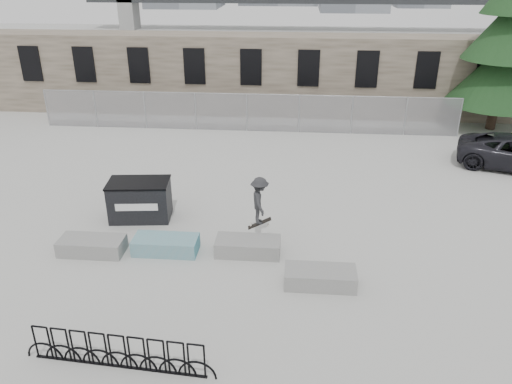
# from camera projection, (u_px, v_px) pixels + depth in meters

# --- Properties ---
(ground) EXTENTS (120.00, 120.00, 0.00)m
(ground) POSITION_uv_depth(u_px,v_px,m) (206.00, 255.00, 15.51)
(ground) COLOR #B5B5B0
(ground) RESTS_ON ground
(stone_wall) EXTENTS (36.00, 2.58, 4.50)m
(stone_wall) POSITION_uv_depth(u_px,v_px,m) (253.00, 74.00, 29.23)
(stone_wall) COLOR brown
(stone_wall) RESTS_ON ground
(chainlink_fence) EXTENTS (22.06, 0.06, 2.02)m
(chainlink_fence) POSITION_uv_depth(u_px,v_px,m) (247.00, 112.00, 26.36)
(chainlink_fence) COLOR gray
(chainlink_fence) RESTS_ON ground
(planter_far_left) EXTENTS (2.00, 0.90, 0.49)m
(planter_far_left) POSITION_uv_depth(u_px,v_px,m) (92.00, 245.00, 15.51)
(planter_far_left) COLOR gray
(planter_far_left) RESTS_ON ground
(planter_center_left) EXTENTS (2.00, 0.90, 0.49)m
(planter_center_left) POSITION_uv_depth(u_px,v_px,m) (166.00, 244.00, 15.57)
(planter_center_left) COLOR teal
(planter_center_left) RESTS_ON ground
(planter_center_right) EXTENTS (2.00, 0.90, 0.49)m
(planter_center_right) POSITION_uv_depth(u_px,v_px,m) (248.00, 246.00, 15.48)
(planter_center_right) COLOR gray
(planter_center_right) RESTS_ON ground
(planter_offset) EXTENTS (2.00, 0.90, 0.49)m
(planter_offset) POSITION_uv_depth(u_px,v_px,m) (320.00, 277.00, 13.97)
(planter_offset) COLOR gray
(planter_offset) RESTS_ON ground
(dumpster) EXTENTS (2.23, 1.51, 1.39)m
(dumpster) POSITION_uv_depth(u_px,v_px,m) (140.00, 200.00, 17.46)
(dumpster) COLOR black
(dumpster) RESTS_ON ground
(bike_rack) EXTENTS (4.48, 0.39, 0.90)m
(bike_rack) POSITION_uv_depth(u_px,v_px,m) (118.00, 352.00, 11.04)
(bike_rack) COLOR black
(bike_rack) RESTS_ON ground
(spruce_tree) EXTENTS (5.25, 5.25, 11.50)m
(spruce_tree) POSITION_uv_depth(u_px,v_px,m) (508.00, 40.00, 25.17)
(spruce_tree) COLOR #38281E
(spruce_tree) RESTS_ON ground
(skateboarder) EXTENTS (0.77, 1.10, 1.76)m
(skateboarder) POSITION_uv_depth(u_px,v_px,m) (260.00, 201.00, 15.63)
(skateboarder) COLOR #292A2C
(skateboarder) RESTS_ON ground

